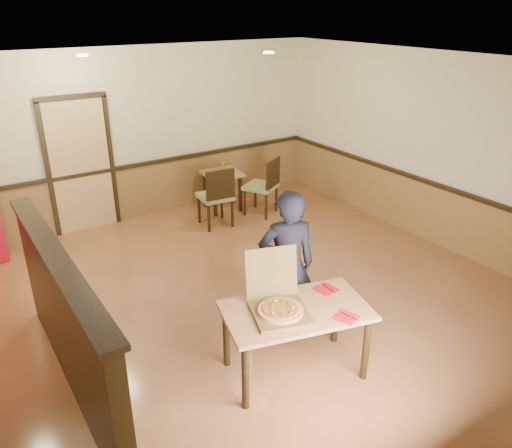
{
  "coord_description": "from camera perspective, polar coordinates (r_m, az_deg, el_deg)",
  "views": [
    {
      "loc": [
        -2.65,
        -4.29,
        3.4
      ],
      "look_at": [
        0.2,
        0.0,
        1.1
      ],
      "focal_mm": 35.0,
      "sensor_mm": 36.0,
      "label": 1
    }
  ],
  "objects": [
    {
      "name": "side_table",
      "position": [
        8.82,
        -3.9,
        4.87
      ],
      "size": [
        0.71,
        0.71,
        0.68
      ],
      "rotation": [
        0.0,
        0.0,
        -0.12
      ],
      "color": "#BB7F4F",
      "rests_on": "floor"
    },
    {
      "name": "napkin_far",
      "position": [
        5.13,
        7.98,
        -7.41
      ],
      "size": [
        0.22,
        0.22,
        0.01
      ],
      "rotation": [
        0.0,
        0.0,
        0.08
      ],
      "color": "red",
      "rests_on": "main_table"
    },
    {
      "name": "napkin_near",
      "position": [
        4.75,
        10.24,
        -10.43
      ],
      "size": [
        0.25,
        0.25,
        0.01
      ],
      "rotation": [
        0.0,
        0.0,
        0.31
      ],
      "color": "red",
      "rests_on": "main_table"
    },
    {
      "name": "ceiling",
      "position": [
        5.08,
        -1.96,
        17.25
      ],
      "size": [
        7.0,
        7.0,
        0.0
      ],
      "primitive_type": "plane",
      "rotation": [
        3.14,
        0.0,
        0.0
      ],
      "color": "black",
      "rests_on": "wall_back"
    },
    {
      "name": "wainscot_right",
      "position": [
        8.03,
        19.84,
        0.99
      ],
      "size": [
        0.04,
        7.0,
        0.9
      ],
      "primitive_type": "cube",
      "color": "brown",
      "rests_on": "floor"
    },
    {
      "name": "wainscot_back",
      "position": [
        8.72,
        -13.86,
        3.52
      ],
      "size": [
        7.0,
        0.04,
        0.9
      ],
      "primitive_type": "cube",
      "color": "brown",
      "rests_on": "floor"
    },
    {
      "name": "wall_back",
      "position": [
        8.47,
        -14.56,
        9.61
      ],
      "size": [
        7.0,
        0.0,
        7.0
      ],
      "primitive_type": "plane",
      "rotation": [
        1.57,
        0.0,
        0.0
      ],
      "color": "beige",
      "rests_on": "floor"
    },
    {
      "name": "spot_c",
      "position": [
        7.09,
        1.47,
        19.01
      ],
      "size": [
        0.14,
        0.14,
        0.02
      ],
      "primitive_type": "cylinder",
      "color": "beige",
      "rests_on": "ceiling"
    },
    {
      "name": "back_door",
      "position": [
        8.31,
        -19.41,
        6.22
      ],
      "size": [
        0.9,
        0.06,
        2.1
      ],
      "primitive_type": "cube",
      "color": "tan",
      "rests_on": "wall_back"
    },
    {
      "name": "chair_rail_right",
      "position": [
        7.86,
        20.22,
        4.12
      ],
      "size": [
        0.06,
        7.0,
        0.06
      ],
      "primitive_type": "cube",
      "color": "black",
      "rests_on": "wall_right"
    },
    {
      "name": "diner",
      "position": [
        5.29,
        3.52,
        -4.82
      ],
      "size": [
        0.73,
        0.61,
        1.7
      ],
      "primitive_type": "imported",
      "rotation": [
        0.0,
        0.0,
        2.77
      ],
      "color": "black",
      "rests_on": "floor"
    },
    {
      "name": "diner_chair",
      "position": [
        5.58,
        2.82,
        -7.27
      ],
      "size": [
        0.54,
        0.54,
        0.92
      ],
      "rotation": [
        0.0,
        0.0,
        -0.2
      ],
      "color": "olive",
      "rests_on": "floor"
    },
    {
      "name": "side_chair_left",
      "position": [
        8.08,
        -4.5,
        3.35
      ],
      "size": [
        0.55,
        0.55,
        1.02
      ],
      "rotation": [
        0.0,
        0.0,
        3.05
      ],
      "color": "olive",
      "rests_on": "floor"
    },
    {
      "name": "side_chair_right",
      "position": [
        8.56,
        1.0,
        4.59
      ],
      "size": [
        0.68,
        0.68,
        1.01
      ],
      "rotation": [
        0.0,
        0.0,
        3.66
      ],
      "color": "olive",
      "rests_on": "floor"
    },
    {
      "name": "floor",
      "position": [
        6.08,
        -1.59,
        -9.96
      ],
      "size": [
        7.0,
        7.0,
        0.0
      ],
      "primitive_type": "plane",
      "color": "#A56940",
      "rests_on": "ground"
    },
    {
      "name": "chair_rail_back",
      "position": [
        8.55,
        -14.12,
        6.44
      ],
      "size": [
        7.0,
        0.06,
        0.06
      ],
      "primitive_type": "cube",
      "color": "black",
      "rests_on": "wall_back"
    },
    {
      "name": "main_table",
      "position": [
        4.87,
        4.56,
        -10.69
      ],
      "size": [
        1.53,
        1.11,
        0.74
      ],
      "rotation": [
        0.0,
        0.0,
        -0.26
      ],
      "color": "#BB7F4F",
      "rests_on": "floor"
    },
    {
      "name": "booth_partition",
      "position": [
        4.92,
        -20.84,
        -10.49
      ],
      "size": [
        0.2,
        3.1,
        1.44
      ],
      "color": "black",
      "rests_on": "floor"
    },
    {
      "name": "pizza",
      "position": [
        4.68,
        2.81,
        -9.83
      ],
      "size": [
        0.48,
        0.48,
        0.03
      ],
      "primitive_type": "cylinder",
      "rotation": [
        0.0,
        0.0,
        -0.15
      ],
      "color": "#F79D59",
      "rests_on": "pizza_box"
    },
    {
      "name": "spot_b",
      "position": [
        7.07,
        -19.21,
        17.76
      ],
      "size": [
        0.14,
        0.14,
        0.02
      ],
      "primitive_type": "cylinder",
      "color": "beige",
      "rests_on": "ceiling"
    },
    {
      "name": "pizza_box",
      "position": [
        4.72,
        2.61,
        -9.3
      ],
      "size": [
        0.67,
        0.73,
        0.54
      ],
      "rotation": [
        0.0,
        0.0,
        -0.32
      ],
      "color": "brown",
      "rests_on": "main_table"
    },
    {
      "name": "wall_right",
      "position": [
        7.76,
        20.95,
        7.51
      ],
      "size": [
        0.0,
        7.0,
        7.0
      ],
      "primitive_type": "plane",
      "rotation": [
        1.57,
        0.0,
        -1.57
      ],
      "color": "beige",
      "rests_on": "floor"
    },
    {
      "name": "condiment",
      "position": [
        8.85,
        -3.76,
        6.63
      ],
      "size": [
        0.06,
        0.06,
        0.15
      ],
      "primitive_type": "cylinder",
      "color": "#8B5D19",
      "rests_on": "side_table"
    }
  ]
}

